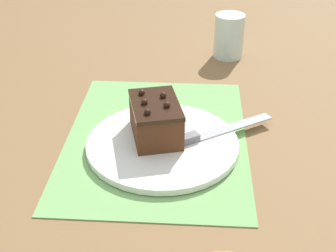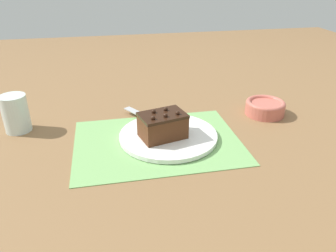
{
  "view_description": "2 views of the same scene",
  "coord_description": "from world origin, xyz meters",
  "px_view_note": "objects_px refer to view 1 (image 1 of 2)",
  "views": [
    {
      "loc": [
        -0.74,
        -0.07,
        0.49
      ],
      "look_at": [
        -0.05,
        -0.03,
        0.06
      ],
      "focal_mm": 50.0,
      "sensor_mm": 36.0,
      "label": 1
    },
    {
      "loc": [
        0.13,
        0.79,
        0.46
      ],
      "look_at": [
        -0.03,
        0.02,
        0.06
      ],
      "focal_mm": 35.0,
      "sensor_mm": 36.0,
      "label": 2
    }
  ],
  "objects_px": {
    "chocolate_cake": "(155,119)",
    "serving_knife": "(198,136)",
    "drinking_glass": "(229,36)",
    "cake_plate": "(162,144)"
  },
  "relations": [
    {
      "from": "chocolate_cake",
      "to": "serving_knife",
      "type": "distance_m",
      "value": 0.09
    },
    {
      "from": "chocolate_cake",
      "to": "drinking_glass",
      "type": "bearing_deg",
      "value": -20.46
    },
    {
      "from": "serving_knife",
      "to": "chocolate_cake",
      "type": "bearing_deg",
      "value": -126.05
    },
    {
      "from": "cake_plate",
      "to": "drinking_glass",
      "type": "xyz_separation_m",
      "value": [
        0.43,
        -0.14,
        0.05
      ]
    },
    {
      "from": "cake_plate",
      "to": "chocolate_cake",
      "type": "xyz_separation_m",
      "value": [
        0.02,
        0.01,
        0.04
      ]
    },
    {
      "from": "cake_plate",
      "to": "serving_knife",
      "type": "bearing_deg",
      "value": -78.36
    },
    {
      "from": "chocolate_cake",
      "to": "drinking_glass",
      "type": "distance_m",
      "value": 0.44
    },
    {
      "from": "chocolate_cake",
      "to": "drinking_glass",
      "type": "relative_size",
      "value": 1.26
    },
    {
      "from": "cake_plate",
      "to": "drinking_glass",
      "type": "distance_m",
      "value": 0.45
    },
    {
      "from": "serving_knife",
      "to": "cake_plate",
      "type": "bearing_deg",
      "value": -110.69
    }
  ]
}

